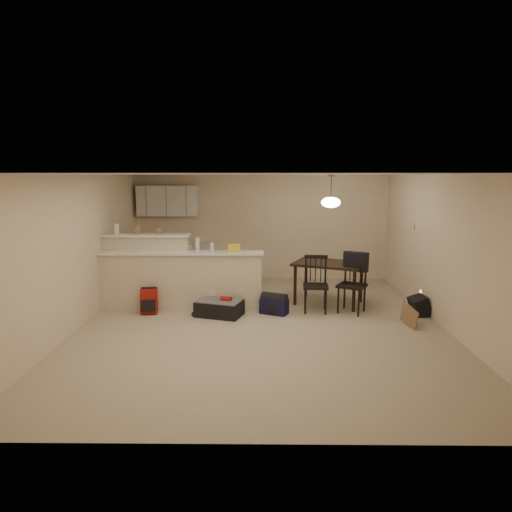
{
  "coord_description": "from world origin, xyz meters",
  "views": [
    {
      "loc": [
        -0.01,
        -7.39,
        2.48
      ],
      "look_at": [
        -0.1,
        0.7,
        1.05
      ],
      "focal_mm": 32.0,
      "sensor_mm": 36.0,
      "label": 1
    }
  ],
  "objects_px": {
    "suitcase": "(219,308)",
    "black_daypack": "(420,306)",
    "pendant_lamp": "(331,202)",
    "dining_chair_near": "(316,284)",
    "navy_duffel": "(274,307)",
    "red_backpack": "(149,301)",
    "dining_table": "(329,268)",
    "dining_chair_far": "(352,284)"
  },
  "relations": [
    {
      "from": "dining_chair_near",
      "to": "red_backpack",
      "type": "xyz_separation_m",
      "value": [
        -3.04,
        -0.13,
        -0.29
      ]
    },
    {
      "from": "dining_chair_near",
      "to": "suitcase",
      "type": "bearing_deg",
      "value": -166.41
    },
    {
      "from": "pendant_lamp",
      "to": "dining_chair_far",
      "type": "height_order",
      "value": "pendant_lamp"
    },
    {
      "from": "dining_table",
      "to": "pendant_lamp",
      "type": "xyz_separation_m",
      "value": [
        -0.0,
        0.0,
        1.27
      ]
    },
    {
      "from": "pendant_lamp",
      "to": "red_backpack",
      "type": "bearing_deg",
      "value": -168.64
    },
    {
      "from": "dining_table",
      "to": "black_daypack",
      "type": "xyz_separation_m",
      "value": [
        1.54,
        -0.72,
        -0.55
      ]
    },
    {
      "from": "dining_table",
      "to": "navy_duffel",
      "type": "relative_size",
      "value": 3.19
    },
    {
      "from": "dining_chair_far",
      "to": "black_daypack",
      "type": "distance_m",
      "value": 1.27
    },
    {
      "from": "red_backpack",
      "to": "navy_duffel",
      "type": "relative_size",
      "value": 0.93
    },
    {
      "from": "navy_duffel",
      "to": "red_backpack",
      "type": "bearing_deg",
      "value": -155.58
    },
    {
      "from": "pendant_lamp",
      "to": "red_backpack",
      "type": "distance_m",
      "value": 3.86
    },
    {
      "from": "dining_table",
      "to": "black_daypack",
      "type": "distance_m",
      "value": 1.79
    },
    {
      "from": "pendant_lamp",
      "to": "navy_duffel",
      "type": "relative_size",
      "value": 1.28
    },
    {
      "from": "pendant_lamp",
      "to": "dining_chair_near",
      "type": "height_order",
      "value": "pendant_lamp"
    },
    {
      "from": "suitcase",
      "to": "navy_duffel",
      "type": "distance_m",
      "value": 0.99
    },
    {
      "from": "navy_duffel",
      "to": "black_daypack",
      "type": "bearing_deg",
      "value": 23.33
    },
    {
      "from": "dining_table",
      "to": "dining_chair_far",
      "type": "bearing_deg",
      "value": -37.25
    },
    {
      "from": "suitcase",
      "to": "pendant_lamp",
      "type": "bearing_deg",
      "value": 38.94
    },
    {
      "from": "pendant_lamp",
      "to": "suitcase",
      "type": "xyz_separation_m",
      "value": [
        -2.06,
        -0.81,
        -1.86
      ]
    },
    {
      "from": "pendant_lamp",
      "to": "suitcase",
      "type": "distance_m",
      "value": 2.89
    },
    {
      "from": "suitcase",
      "to": "black_daypack",
      "type": "xyz_separation_m",
      "value": [
        3.6,
        0.08,
        0.03
      ]
    },
    {
      "from": "black_daypack",
      "to": "red_backpack",
      "type": "bearing_deg",
      "value": 86.42
    },
    {
      "from": "black_daypack",
      "to": "pendant_lamp",
      "type": "bearing_deg",
      "value": 61.79
    },
    {
      "from": "suitcase",
      "to": "navy_duffel",
      "type": "bearing_deg",
      "value": 25.2
    },
    {
      "from": "dining_table",
      "to": "dining_chair_far",
      "type": "relative_size",
      "value": 1.44
    },
    {
      "from": "dining_chair_far",
      "to": "suitcase",
      "type": "height_order",
      "value": "dining_chair_far"
    },
    {
      "from": "dining_chair_near",
      "to": "suitcase",
      "type": "distance_m",
      "value": 1.81
    },
    {
      "from": "dining_table",
      "to": "suitcase",
      "type": "height_order",
      "value": "dining_table"
    },
    {
      "from": "black_daypack",
      "to": "navy_duffel",
      "type": "bearing_deg",
      "value": 85.91
    },
    {
      "from": "dining_chair_near",
      "to": "red_backpack",
      "type": "relative_size",
      "value": 2.29
    },
    {
      "from": "pendant_lamp",
      "to": "red_backpack",
      "type": "height_order",
      "value": "pendant_lamp"
    },
    {
      "from": "dining_chair_far",
      "to": "suitcase",
      "type": "distance_m",
      "value": 2.44
    },
    {
      "from": "black_daypack",
      "to": "dining_chair_near",
      "type": "bearing_deg",
      "value": 81.45
    },
    {
      "from": "dining_table",
      "to": "red_backpack",
      "type": "xyz_separation_m",
      "value": [
        -3.36,
        -0.67,
        -0.5
      ]
    },
    {
      "from": "suitcase",
      "to": "black_daypack",
      "type": "relative_size",
      "value": 2.09
    },
    {
      "from": "dining_chair_near",
      "to": "navy_duffel",
      "type": "height_order",
      "value": "dining_chair_near"
    },
    {
      "from": "red_backpack",
      "to": "navy_duffel",
      "type": "height_order",
      "value": "red_backpack"
    },
    {
      "from": "dining_chair_far",
      "to": "navy_duffel",
      "type": "relative_size",
      "value": 2.22
    },
    {
      "from": "red_backpack",
      "to": "navy_duffel",
      "type": "xyz_separation_m",
      "value": [
        2.28,
        0.0,
        -0.09
      ]
    },
    {
      "from": "suitcase",
      "to": "dining_chair_near",
      "type": "bearing_deg",
      "value": 26.14
    },
    {
      "from": "dining_chair_near",
      "to": "suitcase",
      "type": "xyz_separation_m",
      "value": [
        -1.74,
        -0.26,
        -0.38
      ]
    },
    {
      "from": "pendant_lamp",
      "to": "dining_chair_near",
      "type": "distance_m",
      "value": 1.6
    }
  ]
}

